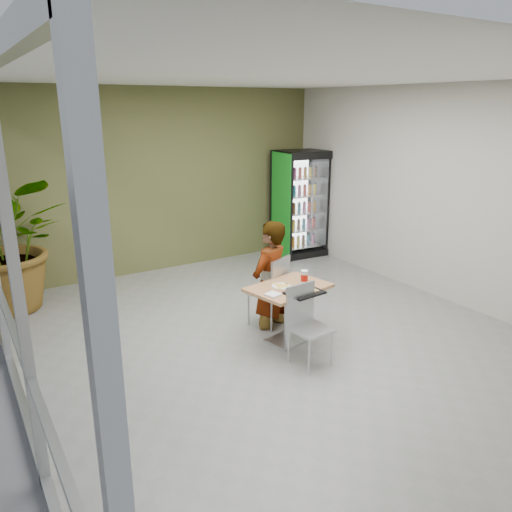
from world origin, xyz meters
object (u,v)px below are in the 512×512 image
object	(u,v)px
dining_table	(288,302)
chair_near	(305,318)
chair_far	(274,286)
soda_cup	(304,277)
cafeteria_tray	(305,293)
seated_woman	(269,285)
potted_plant	(10,244)
beverage_fridge	(300,204)

from	to	relation	value
dining_table	chair_near	distance (m)	0.52
dining_table	chair_near	world-z (taller)	chair_near
dining_table	chair_far	world-z (taller)	chair_far
soda_cup	cafeteria_tray	world-z (taller)	soda_cup
cafeteria_tray	dining_table	bearing A→B (deg)	92.39
chair_near	seated_woman	distance (m)	1.07
chair_near	cafeteria_tray	distance (m)	0.32
dining_table	cafeteria_tray	distance (m)	0.38
cafeteria_tray	potted_plant	size ratio (longest dim) A/B	0.22
cafeteria_tray	beverage_fridge	world-z (taller)	beverage_fridge
soda_cup	potted_plant	distance (m)	4.24
seated_woman	soda_cup	distance (m)	0.63
beverage_fridge	dining_table	bearing A→B (deg)	-124.52
dining_table	beverage_fridge	world-z (taller)	beverage_fridge
soda_cup	cafeteria_tray	bearing A→B (deg)	-126.19
seated_woman	soda_cup	size ratio (longest dim) A/B	10.63
chair_near	potted_plant	world-z (taller)	potted_plant
dining_table	beverage_fridge	size ratio (longest dim) A/B	0.52
chair_near	chair_far	bearing A→B (deg)	72.32
chair_far	beverage_fridge	distance (m)	3.50
dining_table	chair_near	bearing A→B (deg)	-103.43
beverage_fridge	cafeteria_tray	bearing A→B (deg)	-121.73
soda_cup	cafeteria_tray	xyz separation A→B (m)	(-0.22, -0.30, -0.07)
chair_far	beverage_fridge	size ratio (longest dim) A/B	0.47
chair_far	seated_woman	bearing A→B (deg)	-70.49
potted_plant	chair_near	bearing A→B (deg)	-53.08
chair_far	chair_near	world-z (taller)	chair_far
seated_woman	soda_cup	world-z (taller)	seated_woman
dining_table	seated_woman	bearing A→B (deg)	81.79
dining_table	seated_woman	world-z (taller)	seated_woman
chair_far	cafeteria_tray	world-z (taller)	chair_far
seated_woman	potted_plant	bearing A→B (deg)	-64.51
beverage_fridge	potted_plant	world-z (taller)	beverage_fridge
dining_table	seated_woman	size ratio (longest dim) A/B	0.61
cafeteria_tray	potted_plant	world-z (taller)	potted_plant
chair_far	soda_cup	xyz separation A→B (m)	(0.11, -0.51, 0.26)
cafeteria_tray	seated_woman	bearing A→B (deg)	85.60
chair_far	potted_plant	distance (m)	3.83
soda_cup	chair_near	bearing A→B (deg)	-125.30
soda_cup	potted_plant	bearing A→B (deg)	134.80
chair_near	seated_woman	xyz separation A→B (m)	(0.20, 1.05, 0.03)
cafeteria_tray	potted_plant	bearing A→B (deg)	129.94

